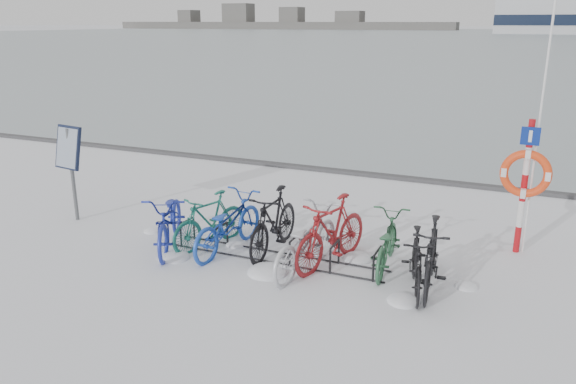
# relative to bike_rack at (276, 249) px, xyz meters

# --- Properties ---
(ground) EXTENTS (900.00, 900.00, 0.00)m
(ground) POSITION_rel_bike_rack_xyz_m (0.00, 0.00, -0.18)
(ground) COLOR white
(ground) RESTS_ON ground
(ice_sheet) EXTENTS (400.00, 298.00, 0.02)m
(ice_sheet) POSITION_rel_bike_rack_xyz_m (0.00, 155.00, -0.17)
(ice_sheet) COLOR #A4B1B9
(ice_sheet) RESTS_ON ground
(quay_edge) EXTENTS (400.00, 0.25, 0.10)m
(quay_edge) POSITION_rel_bike_rack_xyz_m (0.00, 5.90, -0.13)
(quay_edge) COLOR #3F3F42
(quay_edge) RESTS_ON ground
(bike_rack) EXTENTS (4.00, 0.48, 0.46)m
(bike_rack) POSITION_rel_bike_rack_xyz_m (0.00, 0.00, 0.00)
(bike_rack) COLOR black
(bike_rack) RESTS_ON ground
(info_board) EXTENTS (0.69, 0.35, 1.98)m
(info_board) POSITION_rel_bike_rack_xyz_m (-4.63, 0.15, 1.24)
(info_board) COLOR #595B5E
(info_board) RESTS_ON ground
(lifebuoy_station) EXTENTS (0.84, 0.23, 4.35)m
(lifebuoy_station) POSITION_rel_bike_rack_xyz_m (3.85, 1.92, 1.28)
(lifebuoy_station) COLOR #AF0E14
(lifebuoy_station) RESTS_ON ground
(shoreline) EXTENTS (180.00, 12.00, 9.50)m
(shoreline) POSITION_rel_bike_rack_xyz_m (-122.02, 260.00, 2.61)
(shoreline) COLOR #4C4C4C
(shoreline) RESTS_ON ground
(bike_0) EXTENTS (1.55, 2.21, 1.10)m
(bike_0) POSITION_rel_bike_rack_xyz_m (-1.99, -0.25, 0.37)
(bike_0) COLOR #1E2C98
(bike_0) RESTS_ON ground
(bike_1) EXTENTS (1.00, 1.78, 1.03)m
(bike_1) POSITION_rel_bike_rack_xyz_m (-1.36, 0.07, 0.33)
(bike_1) COLOR #1C695A
(bike_1) RESTS_ON ground
(bike_2) EXTENTS (0.90, 2.08, 1.06)m
(bike_2) POSITION_rel_bike_rack_xyz_m (-0.95, 0.02, 0.35)
(bike_2) COLOR blue
(bike_2) RESTS_ON ground
(bike_3) EXTENTS (0.56, 1.95, 1.17)m
(bike_3) POSITION_rel_bike_rack_xyz_m (-0.18, 0.31, 0.40)
(bike_3) COLOR black
(bike_3) RESTS_ON ground
(bike_4) EXTENTS (0.97, 2.15, 1.09)m
(bike_4) POSITION_rel_bike_rack_xyz_m (0.64, -0.21, 0.36)
(bike_4) COLOR #B9BBC3
(bike_4) RESTS_ON ground
(bike_5) EXTENTS (1.09, 2.07, 1.20)m
(bike_5) POSITION_rel_bike_rack_xyz_m (0.95, 0.20, 0.42)
(bike_5) COLOR maroon
(bike_5) RESTS_ON ground
(bike_6) EXTENTS (0.78, 1.85, 0.94)m
(bike_6) POSITION_rel_bike_rack_xyz_m (1.84, 0.42, 0.29)
(bike_6) COLOR #2C613E
(bike_6) RESTS_ON ground
(bike_7) EXTENTS (0.84, 1.69, 0.98)m
(bike_7) POSITION_rel_bike_rack_xyz_m (2.47, -0.23, 0.31)
(bike_7) COLOR black
(bike_7) RESTS_ON ground
(bike_8) EXTENTS (0.67, 1.88, 1.11)m
(bike_8) POSITION_rel_bike_rack_xyz_m (2.66, -0.06, 0.37)
(bike_8) COLOR black
(bike_8) RESTS_ON ground
(snow_drifts) EXTENTS (6.33, 1.78, 0.24)m
(snow_drifts) POSITION_rel_bike_rack_xyz_m (0.24, -0.22, -0.18)
(snow_drifts) COLOR white
(snow_drifts) RESTS_ON ground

